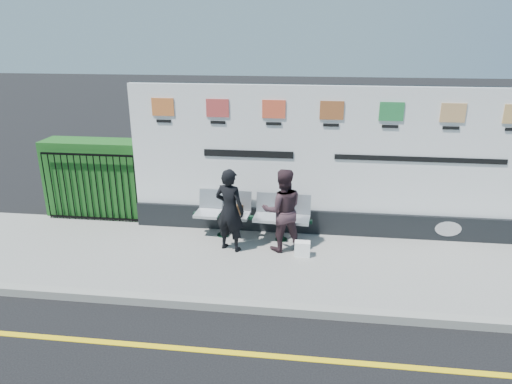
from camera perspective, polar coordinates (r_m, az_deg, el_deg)
ground at (r=6.43m, az=4.46°, el=-19.98°), size 80.00×80.00×0.00m
pavement at (r=8.49m, az=5.33°, el=-8.91°), size 14.00×3.00×0.12m
kerb at (r=7.19m, az=4.89°, el=-14.50°), size 14.00×0.18×0.14m
yellow_line at (r=6.43m, az=4.46°, el=-19.95°), size 14.00×0.10×0.01m
billboard at (r=9.22m, az=9.01°, el=2.44°), size 8.00×0.30×3.00m
hedge at (r=10.86m, az=-19.02°, el=1.72°), size 2.35×0.70×1.70m
railing at (r=10.50m, az=-20.01°, el=0.56°), size 2.05×0.06×1.54m
bench at (r=9.21m, az=-0.54°, el=-4.32°), size 2.33×0.72×0.49m
woman_left at (r=8.54m, az=-3.30°, el=-2.27°), size 0.68×0.55×1.61m
woman_right at (r=8.54m, az=3.32°, el=-2.28°), size 0.90×0.77×1.60m
handbag_brown at (r=9.14m, az=-2.41°, el=-2.21°), size 0.26×0.16×0.19m
carrier_bag_white at (r=8.58m, az=5.81°, el=-7.08°), size 0.29×0.17×0.29m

